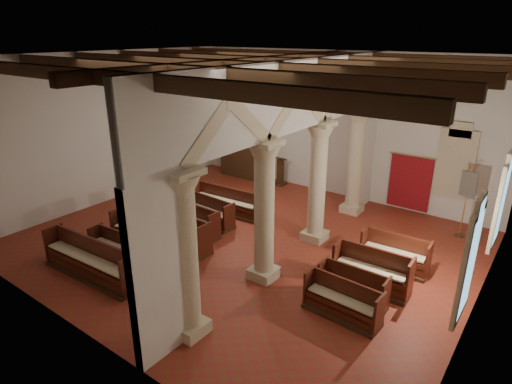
% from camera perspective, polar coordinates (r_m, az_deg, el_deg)
% --- Properties ---
extents(floor, '(14.00, 14.00, 0.00)m').
position_cam_1_polar(floor, '(14.63, -1.33, -6.58)').
color(floor, maroon).
rests_on(floor, ground).
extents(ceiling, '(14.00, 14.00, 0.00)m').
position_cam_1_polar(ceiling, '(13.03, -1.55, 17.61)').
color(ceiling, black).
rests_on(ceiling, wall_back).
extents(wall_back, '(14.00, 0.02, 6.00)m').
position_cam_1_polar(wall_back, '(18.49, 10.16, 8.82)').
color(wall_back, silver).
rests_on(wall_back, floor).
extents(wall_front, '(14.00, 0.02, 6.00)m').
position_cam_1_polar(wall_front, '(9.78, -23.53, -3.34)').
color(wall_front, silver).
rests_on(wall_front, floor).
extents(wall_left, '(0.02, 12.00, 6.00)m').
position_cam_1_polar(wall_left, '(18.54, -18.99, 8.05)').
color(wall_left, silver).
rests_on(wall_left, floor).
extents(wall_right, '(0.02, 12.00, 6.00)m').
position_cam_1_polar(wall_right, '(10.95, 28.94, -1.73)').
color(wall_right, silver).
rests_on(wall_right, floor).
extents(ceiling_beams, '(13.80, 11.80, 0.30)m').
position_cam_1_polar(ceiling_beams, '(13.04, -1.55, 16.82)').
color(ceiling_beams, '#362111').
rests_on(ceiling_beams, wall_back).
extents(arcade, '(0.90, 11.90, 6.00)m').
position_cam_1_polar(arcade, '(12.39, 5.18, 5.95)').
color(arcade, '#BDAD8D').
rests_on(arcade, floor).
extents(window_right_a, '(0.03, 1.00, 2.20)m').
position_cam_1_polar(window_right_a, '(9.90, 26.67, -8.72)').
color(window_right_a, '#316E4F').
rests_on(window_right_a, wall_right).
extents(window_right_b, '(0.03, 1.00, 2.20)m').
position_cam_1_polar(window_right_b, '(13.57, 29.92, -1.55)').
color(window_right_b, '#316E4F').
rests_on(window_right_b, wall_right).
extents(window_back, '(1.00, 0.03, 2.20)m').
position_cam_1_polar(window_back, '(17.12, 25.06, 3.47)').
color(window_back, '#316E4F').
rests_on(window_back, wall_back).
extents(pipe_organ, '(2.10, 0.85, 4.40)m').
position_cam_1_polar(pipe_organ, '(20.80, -1.93, 5.82)').
color(pipe_organ, '#362111').
rests_on(pipe_organ, floor).
extents(lectern, '(0.57, 0.58, 1.40)m').
position_cam_1_polar(lectern, '(19.75, 3.22, 2.59)').
color(lectern, '#381F12').
rests_on(lectern, floor).
extents(dossal_curtain, '(1.80, 0.07, 2.17)m').
position_cam_1_polar(dossal_curtain, '(17.68, 19.82, 1.18)').
color(dossal_curtain, maroon).
rests_on(dossal_curtain, floor).
extents(processional_banner, '(0.55, 0.70, 2.55)m').
position_cam_1_polar(processional_banner, '(16.27, 25.90, -2.69)').
color(processional_banner, '#362111').
rests_on(processional_banner, floor).
extents(hymnal_box_a, '(0.40, 0.37, 0.32)m').
position_cam_1_polar(hymnal_box_a, '(11.92, -13.99, -12.68)').
color(hymnal_box_a, navy).
rests_on(hymnal_box_a, floor).
extents(hymnal_box_b, '(0.33, 0.27, 0.31)m').
position_cam_1_polar(hymnal_box_b, '(13.59, -9.47, -7.93)').
color(hymnal_box_b, navy).
rests_on(hymnal_box_b, floor).
extents(hymnal_box_c, '(0.34, 0.29, 0.29)m').
position_cam_1_polar(hymnal_box_c, '(13.96, -7.09, -7.01)').
color(hymnal_box_c, '#161593').
rests_on(hymnal_box_c, floor).
extents(tube_heater_a, '(1.06, 0.27, 0.11)m').
position_cam_1_polar(tube_heater_a, '(13.78, -20.63, -9.09)').
color(tube_heater_a, white).
rests_on(tube_heater_a, floor).
extents(tube_heater_b, '(1.05, 0.22, 0.10)m').
position_cam_1_polar(tube_heater_b, '(14.73, -18.14, -6.78)').
color(tube_heater_b, white).
rests_on(tube_heater_b, floor).
extents(nave_pew_0, '(3.54, 0.93, 1.14)m').
position_cam_1_polar(nave_pew_0, '(13.39, -21.19, -9.03)').
color(nave_pew_0, '#362111').
rests_on(nave_pew_0, floor).
extents(nave_pew_1, '(2.66, 0.81, 0.97)m').
position_cam_1_polar(nave_pew_1, '(13.74, -17.14, -7.97)').
color(nave_pew_1, '#362111').
rests_on(nave_pew_1, floor).
extents(nave_pew_2, '(3.34, 0.95, 1.13)m').
position_cam_1_polar(nave_pew_2, '(14.22, -13.57, -6.34)').
color(nave_pew_2, '#362111').
rests_on(nave_pew_2, floor).
extents(nave_pew_3, '(3.40, 0.83, 1.15)m').
position_cam_1_polar(nave_pew_3, '(14.61, -11.59, -5.41)').
color(nave_pew_3, '#362111').
rests_on(nave_pew_3, floor).
extents(nave_pew_4, '(3.02, 0.75, 1.04)m').
position_cam_1_polar(nave_pew_4, '(15.47, -9.59, -3.89)').
color(nave_pew_4, '#362111').
rests_on(nave_pew_4, floor).
extents(nave_pew_5, '(2.68, 0.82, 1.01)m').
position_cam_1_polar(nave_pew_5, '(16.04, -6.97, -2.85)').
color(nave_pew_5, '#362111').
rests_on(nave_pew_5, floor).
extents(nave_pew_6, '(3.05, 0.84, 1.00)m').
position_cam_1_polar(nave_pew_6, '(16.74, -3.94, -1.73)').
color(nave_pew_6, '#362111').
rests_on(nave_pew_6, floor).
extents(aisle_pew_0, '(2.01, 0.76, 0.98)m').
position_cam_1_polar(aisle_pew_0, '(11.16, 11.39, -14.56)').
color(aisle_pew_0, '#362111').
rests_on(aisle_pew_0, floor).
extents(aisle_pew_1, '(1.81, 0.68, 1.01)m').
position_cam_1_polar(aisle_pew_1, '(11.66, 12.68, -12.90)').
color(aisle_pew_1, '#362111').
rests_on(aisle_pew_1, floor).
extents(aisle_pew_2, '(2.15, 0.85, 1.15)m').
position_cam_1_polar(aisle_pew_2, '(12.40, 15.09, -10.69)').
color(aisle_pew_2, '#362111').
rests_on(aisle_pew_2, floor).
extents(aisle_pew_3, '(2.01, 0.80, 1.07)m').
position_cam_1_polar(aisle_pew_3, '(13.53, 17.94, -8.33)').
color(aisle_pew_3, '#362111').
rests_on(aisle_pew_3, floor).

